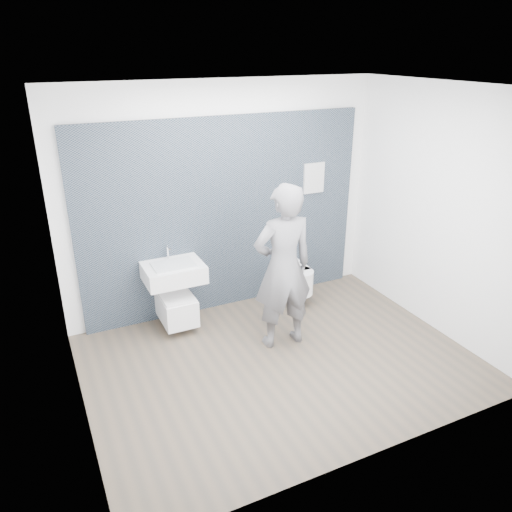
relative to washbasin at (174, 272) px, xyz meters
name	(u,v)px	position (x,y,z in m)	size (l,w,h in m)	color
ground	(280,361)	(0.78, -1.19, -0.72)	(4.00, 4.00, 0.00)	brown
room_shell	(283,206)	(0.78, -1.19, 1.02)	(4.00, 4.00, 4.00)	white
tile_wall	(228,302)	(0.78, 0.28, -0.72)	(3.60, 0.06, 2.40)	black
washbasin	(174,272)	(0.00, 0.00, 0.00)	(0.68, 0.51, 0.51)	white
toilet_square	(176,306)	(0.00, -0.02, -0.44)	(0.38, 0.55, 0.67)	white
toilet_rounded	(295,279)	(1.60, -0.05, -0.39)	(0.35, 0.60, 0.32)	white
info_placard	(309,286)	(2.00, 0.24, -0.72)	(0.29, 0.03, 0.39)	white
visitor	(283,268)	(0.97, -0.85, 0.22)	(0.68, 0.45, 1.86)	#5D5C61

